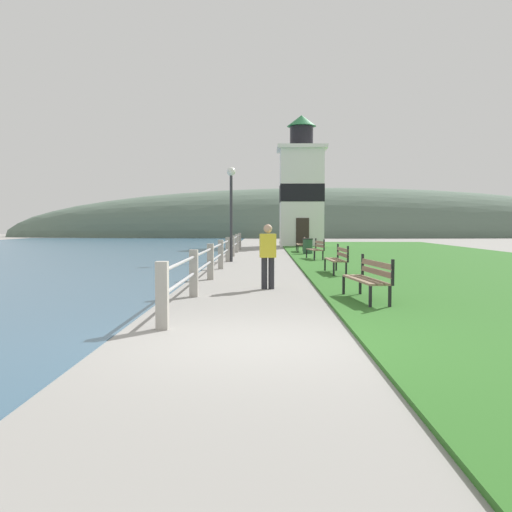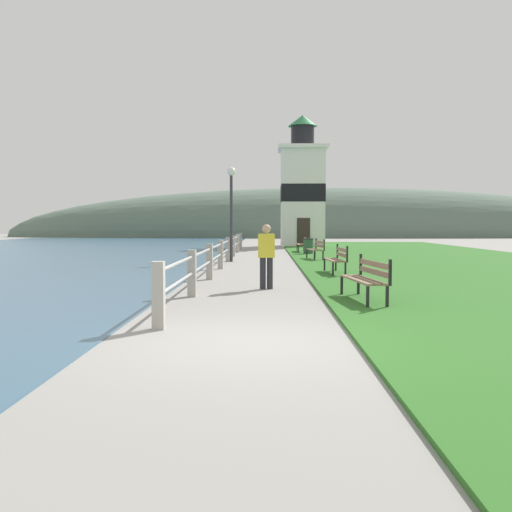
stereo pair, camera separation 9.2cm
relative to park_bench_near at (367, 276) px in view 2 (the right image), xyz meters
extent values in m
plane|color=gray|center=(-2.29, -3.93, -0.54)|extent=(160.00, 160.00, 0.00)
cube|color=#2D6623|center=(5.17, 12.51, -0.51)|extent=(12.00, 49.32, 0.06)
cube|color=#A8A399|center=(-3.65, -2.93, -0.03)|extent=(0.18, 0.18, 1.03)
cube|color=#A8A399|center=(-3.65, 0.92, -0.03)|extent=(0.18, 0.18, 1.03)
cube|color=#A8A399|center=(-3.65, 4.77, -0.03)|extent=(0.18, 0.18, 1.03)
cube|color=#A8A399|center=(-3.65, 8.62, -0.03)|extent=(0.18, 0.18, 1.03)
cube|color=#A8A399|center=(-3.65, 12.47, -0.03)|extent=(0.18, 0.18, 1.03)
cube|color=#A8A399|center=(-3.65, 16.32, -0.03)|extent=(0.18, 0.18, 1.03)
cube|color=#A8A399|center=(-3.65, 20.17, -0.03)|extent=(0.18, 0.18, 1.03)
cube|color=#A8A399|center=(-3.65, 24.02, -0.03)|extent=(0.18, 0.18, 1.03)
cylinder|color=#B2B2B7|center=(-3.65, 10.55, 0.33)|extent=(0.06, 26.95, 0.06)
cylinder|color=#B2B2B7|center=(-3.65, 10.55, -0.03)|extent=(0.06, 26.95, 0.06)
cube|color=#846B51|center=(-0.24, -0.03, -0.07)|extent=(0.34, 1.97, 0.04)
cube|color=#846B51|center=(-0.09, -0.01, -0.07)|extent=(0.34, 1.97, 0.04)
cube|color=#846B51|center=(0.06, 0.01, -0.07)|extent=(0.34, 1.97, 0.04)
cube|color=#846B51|center=(0.14, 0.02, 0.25)|extent=(0.29, 1.97, 0.11)
cube|color=#846B51|center=(0.14, 0.02, 0.09)|extent=(0.29, 1.97, 0.11)
cube|color=black|center=(-0.16, -0.99, -0.32)|extent=(0.06, 0.06, 0.45)
cube|color=black|center=(-0.39, 0.92, -0.32)|extent=(0.06, 0.06, 0.45)
cube|color=black|center=(0.21, -0.94, -0.32)|extent=(0.06, 0.06, 0.45)
cube|color=black|center=(-0.02, 0.97, -0.32)|extent=(0.06, 0.06, 0.45)
cube|color=black|center=(0.26, -0.94, 0.15)|extent=(0.06, 0.06, 0.49)
cube|color=black|center=(0.03, 0.97, 0.15)|extent=(0.06, 0.06, 0.49)
cube|color=#846B51|center=(-0.05, 6.31, -0.07)|extent=(0.18, 1.86, 0.04)
cube|color=#846B51|center=(0.10, 6.32, -0.07)|extent=(0.18, 1.86, 0.04)
cube|color=#846B51|center=(0.24, 6.32, -0.07)|extent=(0.18, 1.86, 0.04)
cube|color=#846B51|center=(0.33, 6.32, 0.25)|extent=(0.12, 1.86, 0.11)
cube|color=#846B51|center=(0.33, 6.32, 0.09)|extent=(0.12, 1.86, 0.11)
cube|color=black|center=(-0.06, 5.41, -0.32)|extent=(0.05, 0.05, 0.45)
cube|color=black|center=(-0.12, 7.21, -0.32)|extent=(0.05, 0.05, 0.45)
cube|color=black|center=(0.31, 5.42, -0.32)|extent=(0.05, 0.05, 0.45)
cube|color=black|center=(0.25, 7.22, -0.32)|extent=(0.05, 0.05, 0.45)
cube|color=black|center=(0.36, 5.42, 0.15)|extent=(0.05, 0.05, 0.49)
cube|color=black|center=(0.30, 7.23, 0.15)|extent=(0.05, 0.05, 0.49)
cube|color=#846B51|center=(-0.07, 13.32, -0.07)|extent=(0.33, 1.62, 0.04)
cube|color=#846B51|center=(0.07, 13.34, -0.07)|extent=(0.33, 1.62, 0.04)
cube|color=#846B51|center=(0.22, 13.36, -0.07)|extent=(0.33, 1.62, 0.04)
cube|color=#846B51|center=(0.30, 13.38, 0.25)|extent=(0.27, 1.61, 0.11)
cube|color=#846B51|center=(0.30, 13.38, 0.09)|extent=(0.27, 1.61, 0.11)
cube|color=black|center=(-0.01, 12.54, -0.32)|extent=(0.06, 0.06, 0.45)
cube|color=black|center=(-0.22, 14.10, -0.32)|extent=(0.06, 0.06, 0.45)
cube|color=black|center=(0.36, 12.59, -0.32)|extent=(0.06, 0.06, 0.45)
cube|color=black|center=(0.15, 14.15, -0.32)|extent=(0.06, 0.06, 0.45)
cube|color=black|center=(0.41, 12.60, 0.15)|extent=(0.06, 0.06, 0.49)
cube|color=black|center=(0.20, 14.15, 0.15)|extent=(0.06, 0.06, 0.49)
cube|color=#846B51|center=(-0.26, 19.92, -0.07)|extent=(0.14, 1.90, 0.04)
cube|color=#846B51|center=(-0.12, 19.92, -0.07)|extent=(0.14, 1.90, 0.04)
cube|color=#846B51|center=(0.03, 19.91, -0.07)|extent=(0.14, 1.90, 0.04)
cube|color=#846B51|center=(0.12, 19.91, 0.25)|extent=(0.08, 1.90, 0.11)
cube|color=#846B51|center=(0.12, 19.91, 0.09)|extent=(0.08, 1.90, 0.11)
cube|color=black|center=(-0.31, 19.00, -0.32)|extent=(0.05, 0.05, 0.45)
cube|color=black|center=(-0.29, 20.84, -0.32)|extent=(0.05, 0.05, 0.45)
cube|color=black|center=(0.06, 18.99, -0.32)|extent=(0.05, 0.05, 0.45)
cube|color=black|center=(0.08, 20.84, -0.32)|extent=(0.05, 0.05, 0.45)
cube|color=black|center=(0.11, 18.99, 0.15)|extent=(0.05, 0.05, 0.49)
cube|color=black|center=(0.13, 20.84, 0.15)|extent=(0.05, 0.05, 0.49)
cube|color=white|center=(0.51, 29.29, 2.86)|extent=(2.99, 2.99, 6.80)
cube|color=black|center=(0.51, 29.29, 3.20)|extent=(3.03, 3.03, 1.22)
cube|color=white|center=(0.51, 29.29, 6.38)|extent=(3.44, 3.44, 0.25)
cylinder|color=black|center=(0.51, 29.29, 7.22)|extent=(1.65, 1.65, 1.43)
cone|color=#23703D|center=(0.51, 29.29, 8.33)|extent=(2.06, 2.06, 0.79)
cube|color=#332823|center=(0.51, 27.77, 0.46)|extent=(0.90, 0.06, 2.00)
cylinder|color=#28282D|center=(-2.11, 2.40, -0.15)|extent=(0.14, 0.14, 0.77)
cylinder|color=#28282D|center=(-1.94, 2.43, -0.15)|extent=(0.14, 0.14, 0.77)
cube|color=yellow|center=(-2.03, 2.41, 0.52)|extent=(0.41, 0.26, 0.58)
sphere|color=tan|center=(-2.03, 2.41, 0.94)|extent=(0.21, 0.21, 0.21)
cylinder|color=#2D5138|center=(0.12, 17.85, -0.14)|extent=(0.50, 0.50, 0.80)
cylinder|color=black|center=(0.12, 17.85, 0.28)|extent=(0.54, 0.54, 0.04)
cylinder|color=#333338|center=(-3.50, 12.46, 1.26)|extent=(0.12, 0.12, 3.60)
sphere|color=white|center=(-3.50, 12.46, 3.24)|extent=(0.36, 0.36, 0.36)
ellipsoid|color=#566B5B|center=(5.71, 58.95, -0.54)|extent=(80.00, 16.00, 12.00)
camera|label=1|loc=(-2.11, -11.44, 1.05)|focal=40.00mm
camera|label=2|loc=(-2.02, -11.43, 1.05)|focal=40.00mm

